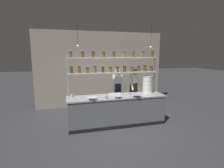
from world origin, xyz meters
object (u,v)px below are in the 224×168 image
object	(u,v)px
chef_left	(118,89)
cutting_board	(115,94)
container_stack	(148,84)
serving_cup_front	(106,97)
spice_shelf_unit	(114,67)
serving_cup_by_board	(72,96)
chef_center	(134,88)
prep_bowl_center_front	(118,97)
prep_bowl_center_back	(137,96)
prep_bowl_near_left	(92,99)

from	to	relation	value
chef_left	cutting_board	world-z (taller)	chef_left
container_stack	serving_cup_front	bearing A→B (deg)	-161.56
spice_shelf_unit	serving_cup_by_board	size ratio (longest dim) A/B	32.63
container_stack	serving_cup_by_board	distance (m)	2.52
serving_cup_front	serving_cup_by_board	world-z (taller)	serving_cup_front
chef_center	cutting_board	world-z (taller)	chef_center
chef_center	chef_left	bearing A→B (deg)	141.48
chef_left	spice_shelf_unit	bearing A→B (deg)	-107.55
serving_cup_by_board	spice_shelf_unit	bearing A→B (deg)	5.16
chef_center	prep_bowl_center_front	world-z (taller)	chef_center
serving_cup_front	cutting_board	bearing A→B (deg)	50.27
serving_cup_front	chef_center	bearing A→B (deg)	35.53
chef_center	container_stack	bearing A→B (deg)	-56.86
spice_shelf_unit	chef_center	bearing A→B (deg)	17.02
spice_shelf_unit	prep_bowl_center_back	world-z (taller)	spice_shelf_unit
spice_shelf_unit	serving_cup_front	distance (m)	1.11
chef_left	container_stack	distance (m)	1.07
cutting_board	serving_cup_by_board	bearing A→B (deg)	-179.49
serving_cup_front	chef_left	bearing A→B (deg)	57.82
chef_center	container_stack	size ratio (longest dim) A/B	3.15
prep_bowl_near_left	prep_bowl_center_back	bearing A→B (deg)	-0.67
prep_bowl_center_front	chef_left	bearing A→B (deg)	72.91
prep_bowl_near_left	serving_cup_front	size ratio (longest dim) A/B	2.84
prep_bowl_near_left	prep_bowl_center_front	bearing A→B (deg)	1.53
spice_shelf_unit	container_stack	xyz separation A→B (m)	(1.15, -0.09, -0.60)
prep_bowl_center_front	serving_cup_by_board	distance (m)	1.38
chef_left	prep_bowl_near_left	xyz separation A→B (m)	(-1.09, -1.09, -0.03)
cutting_board	serving_cup_by_board	size ratio (longest dim) A/B	4.46
cutting_board	prep_bowl_center_front	bearing A→B (deg)	-97.56
chef_center	serving_cup_front	bearing A→B (deg)	-158.96
chef_center	serving_cup_front	world-z (taller)	chef_center
cutting_board	prep_bowl_near_left	distance (m)	0.97
prep_bowl_center_front	container_stack	bearing A→B (deg)	22.68
container_stack	cutting_board	world-z (taller)	container_stack
chef_left	serving_cup_by_board	size ratio (longest dim) A/B	19.00
spice_shelf_unit	prep_bowl_near_left	distance (m)	1.33
spice_shelf_unit	prep_bowl_center_front	xyz separation A→B (m)	(-0.05, -0.60, -0.85)
prep_bowl_center_back	serving_cup_front	world-z (taller)	serving_cup_front
chef_center	spice_shelf_unit	bearing A→B (deg)	-177.47
spice_shelf_unit	container_stack	size ratio (longest dim) A/B	5.28
cutting_board	prep_bowl_center_back	world-z (taller)	prep_bowl_center_back
container_stack	cutting_board	xyz separation A→B (m)	(-1.14, -0.02, -0.27)
spice_shelf_unit	cutting_board	bearing A→B (deg)	-84.87
chef_center	serving_cup_front	distance (m)	1.47
chef_left	prep_bowl_center_front	xyz separation A→B (m)	(-0.33, -1.07, -0.03)
spice_shelf_unit	serving_cup_front	size ratio (longest dim) A/B	28.52
prep_bowl_near_left	chef_left	bearing A→B (deg)	44.86
cutting_board	serving_cup_by_board	world-z (taller)	serving_cup_by_board
container_stack	prep_bowl_center_front	size ratio (longest dim) A/B	2.28
chef_left	prep_bowl_center_front	distance (m)	1.12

